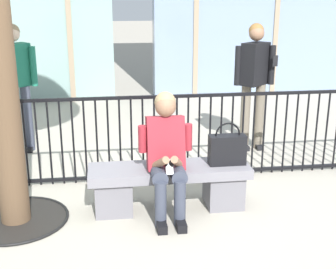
{
  "coord_description": "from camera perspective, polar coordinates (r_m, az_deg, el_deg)",
  "views": [
    {
      "loc": [
        -0.6,
        -4.25,
        2.12
      ],
      "look_at": [
        0.0,
        0.1,
        0.75
      ],
      "focal_mm": 49.6,
      "sensor_mm": 36.0,
      "label": 1
    }
  ],
  "objects": [
    {
      "name": "seated_person_with_phone",
      "position": [
        4.41,
        -0.18,
        -2.14
      ],
      "size": [
        0.52,
        0.66,
        1.21
      ],
      "color": "#383D4C",
      "rests_on": "ground"
    },
    {
      "name": "handbag_on_bench",
      "position": [
        4.65,
        7.28,
        -1.77
      ],
      "size": [
        0.36,
        0.15,
        0.43
      ],
      "color": "black",
      "rests_on": "stone_bench"
    },
    {
      "name": "bystander_further_back",
      "position": [
        6.38,
        10.56,
        6.94
      ],
      "size": [
        0.55,
        0.41,
        1.71
      ],
      "color": "#6B6051",
      "rests_on": "ground"
    },
    {
      "name": "bystander_at_railing",
      "position": [
        6.49,
        -18.16,
        6.54
      ],
      "size": [
        0.55,
        0.41,
        1.71
      ],
      "color": "#383D4C",
      "rests_on": "ground"
    },
    {
      "name": "stone_bench",
      "position": [
        4.67,
        0.17,
        -5.98
      ],
      "size": [
        1.6,
        0.44,
        0.45
      ],
      "color": "slate",
      "rests_on": "ground"
    },
    {
      "name": "ground_plane",
      "position": [
        4.79,
        0.17,
        -8.96
      ],
      "size": [
        60.0,
        60.0,
        0.0
      ],
      "primitive_type": "plane",
      "color": "#A8A091"
    },
    {
      "name": "plaza_railing",
      "position": [
        5.31,
        -1.0,
        -0.34
      ],
      "size": [
        7.71,
        0.04,
        1.0
      ],
      "color": "black",
      "rests_on": "ground"
    }
  ]
}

